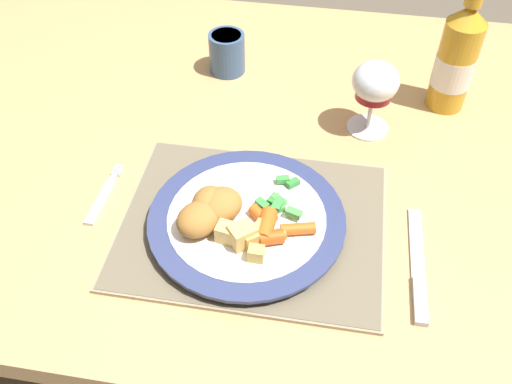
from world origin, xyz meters
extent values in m
plane|color=brown|center=(0.00, 0.00, 0.00)|extent=(6.00, 6.00, 0.00)
cube|color=tan|center=(0.00, 0.00, 0.72)|extent=(1.54, 0.91, 0.04)
cube|color=tan|center=(-0.71, 0.40, 0.35)|extent=(0.06, 0.06, 0.70)
cube|color=gray|center=(-0.03, -0.19, 0.74)|extent=(0.38, 0.30, 0.01)
cube|color=#6B604A|center=(-0.03, -0.19, 0.75)|extent=(0.37, 0.29, 0.00)
cylinder|color=white|center=(-0.04, -0.20, 0.75)|extent=(0.23, 0.23, 0.01)
cylinder|color=navy|center=(-0.04, -0.20, 0.76)|extent=(0.28, 0.28, 0.01)
cylinder|color=white|center=(-0.04, -0.20, 0.77)|extent=(0.22, 0.22, 0.00)
ellipsoid|color=#A87033|center=(-0.09, -0.20, 0.79)|extent=(0.05, 0.06, 0.04)
ellipsoid|color=#A87033|center=(-0.08, -0.20, 0.79)|extent=(0.09, 0.09, 0.04)
ellipsoid|color=#A87033|center=(-0.10, -0.23, 0.79)|extent=(0.08, 0.08, 0.04)
cube|color=#338438|center=(0.02, -0.13, 0.77)|extent=(0.02, 0.02, 0.01)
cube|color=green|center=(-0.02, -0.18, 0.77)|extent=(0.02, 0.02, 0.01)
cube|color=#338438|center=(-0.01, -0.17, 0.77)|extent=(0.02, 0.02, 0.01)
cube|color=#4CA84C|center=(0.02, -0.19, 0.78)|extent=(0.02, 0.02, 0.01)
cube|color=#4CA84C|center=(0.00, -0.18, 0.77)|extent=(0.02, 0.02, 0.01)
cube|color=green|center=(0.00, -0.12, 0.77)|extent=(0.02, 0.01, 0.01)
cube|color=#4CA84C|center=(0.00, -0.17, 0.78)|extent=(0.02, 0.02, 0.01)
cube|color=green|center=(0.00, -0.18, 0.78)|extent=(0.02, 0.03, 0.01)
cylinder|color=orange|center=(-0.01, -0.22, 0.78)|extent=(0.03, 0.05, 0.02)
cylinder|color=orange|center=(0.03, -0.22, 0.77)|extent=(0.05, 0.03, 0.02)
cylinder|color=orange|center=(-0.01, -0.22, 0.78)|extent=(0.03, 0.05, 0.02)
cylinder|color=#CC5119|center=(0.00, -0.24, 0.78)|extent=(0.04, 0.03, 0.02)
cylinder|color=orange|center=(-0.02, -0.20, 0.77)|extent=(0.04, 0.04, 0.02)
cylinder|color=orange|center=(0.00, -0.24, 0.77)|extent=(0.04, 0.03, 0.02)
cube|color=silver|center=(-0.27, -0.19, 0.74)|extent=(0.02, 0.09, 0.01)
cube|color=silver|center=(-0.26, -0.14, 0.74)|extent=(0.01, 0.02, 0.01)
cube|color=silver|center=(-0.26, -0.12, 0.74)|extent=(0.00, 0.02, 0.00)
cube|color=silver|center=(-0.26, -0.12, 0.74)|extent=(0.00, 0.02, 0.00)
cube|color=silver|center=(-0.26, -0.12, 0.74)|extent=(0.00, 0.02, 0.00)
cube|color=silver|center=(-0.27, -0.12, 0.74)|extent=(0.00, 0.02, 0.00)
cube|color=silver|center=(0.20, -0.19, 0.74)|extent=(0.02, 0.13, 0.00)
cube|color=#B2B2B7|center=(0.20, -0.29, 0.74)|extent=(0.02, 0.07, 0.01)
cylinder|color=silver|center=(0.12, 0.05, 0.74)|extent=(0.07, 0.07, 0.00)
cylinder|color=silver|center=(0.12, 0.05, 0.77)|extent=(0.01, 0.01, 0.06)
ellipsoid|color=silver|center=(0.12, 0.05, 0.84)|extent=(0.08, 0.08, 0.06)
cylinder|color=maroon|center=(0.12, 0.05, 0.82)|extent=(0.06, 0.06, 0.03)
cylinder|color=gold|center=(0.25, 0.15, 0.82)|extent=(0.07, 0.07, 0.16)
cone|color=gold|center=(0.25, 0.15, 0.91)|extent=(0.07, 0.07, 0.03)
cylinder|color=white|center=(0.25, 0.15, 0.81)|extent=(0.07, 0.07, 0.06)
cube|color=#E5BC66|center=(-0.04, -0.25, 0.78)|extent=(0.04, 0.04, 0.03)
cube|color=#E5BC66|center=(-0.06, -0.24, 0.78)|extent=(0.03, 0.03, 0.03)
cube|color=#DBB256|center=(-0.03, -0.25, 0.78)|extent=(0.03, 0.03, 0.02)
cube|color=#DBB256|center=(-0.02, -0.23, 0.78)|extent=(0.02, 0.03, 0.02)
cube|color=#DBB256|center=(-0.04, -0.25, 0.78)|extent=(0.03, 0.03, 0.02)
cube|color=#DBB256|center=(-0.02, -0.27, 0.78)|extent=(0.02, 0.02, 0.02)
cylinder|color=#385684|center=(-0.15, 0.18, 0.78)|extent=(0.07, 0.07, 0.08)
cylinder|color=#1E2F48|center=(-0.15, 0.18, 0.81)|extent=(0.05, 0.05, 0.01)
camera|label=1|loc=(0.06, -0.72, 1.37)|focal=40.00mm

